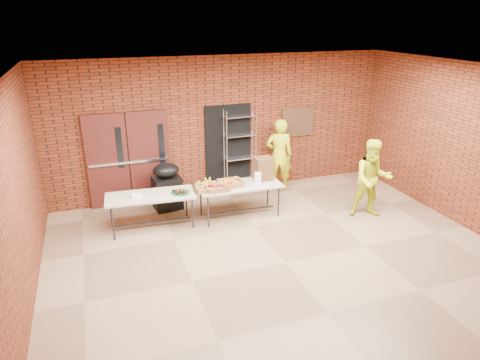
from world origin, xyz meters
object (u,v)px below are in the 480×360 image
wire_rack (240,151)px  volunteer_woman (279,155)px  table_left (150,198)px  covered_grill (167,186)px  coffee_dispenser (263,168)px  table_right (240,187)px  volunteer_man (372,179)px

wire_rack → volunteer_woman: (0.92, -0.22, -0.12)m
table_left → covered_grill: bearing=64.7°
coffee_dispenser → volunteer_woman: 1.24m
coffee_dispenser → covered_grill: bearing=158.9°
wire_rack → table_right: bearing=-111.8°
wire_rack → coffee_dispenser: bearing=-86.5°
wire_rack → volunteer_man: (2.12, -2.22, -0.17)m
coffee_dispenser → volunteer_man: volunteer_man is taller
table_left → covered_grill: covered_grill is taller
volunteer_woman → volunteer_man: size_ratio=1.05×
table_right → covered_grill: covered_grill is taller
wire_rack → table_left: bearing=-154.0°
table_left → covered_grill: (0.47, 0.82, -0.13)m
table_left → volunteer_man: volunteer_man is taller
covered_grill → coffee_dispenser: bearing=-28.2°
wire_rack → covered_grill: bearing=-169.4°
covered_grill → table_right: bearing=-40.2°
table_right → volunteer_woman: size_ratio=0.99×
coffee_dispenser → table_left: bearing=-178.6°
table_left → volunteer_man: bearing=-8.0°
covered_grill → volunteer_man: bearing=-31.7°
table_right → volunteer_woman: 1.78m
coffee_dispenser → table_right: bearing=-166.6°
coffee_dispenser → wire_rack: bearing=95.5°
table_right → volunteer_man: (2.60, -0.92, 0.19)m
covered_grill → volunteer_woman: 2.78m
covered_grill → volunteer_woman: volunteer_woman is taller
table_left → table_right: table_right is taller
covered_grill → volunteer_man: size_ratio=0.63×
wire_rack → volunteer_man: wire_rack is taller
covered_grill → volunteer_man: volunteer_man is taller
wire_rack → volunteer_man: 3.08m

